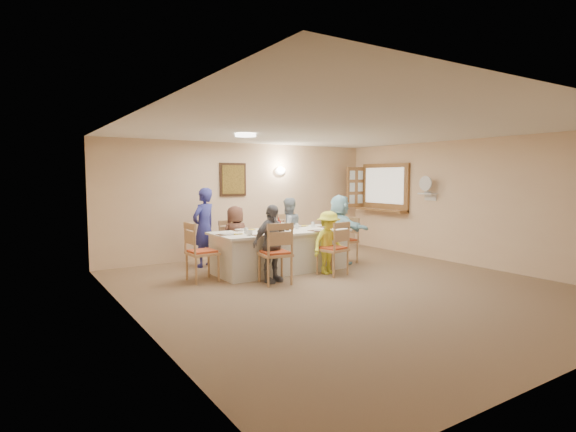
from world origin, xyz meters
TOP-DOWN VIEW (x-y plane):
  - ground at (0.00, 0.00)m, footprint 7.00×7.00m
  - room_walls at (0.00, 0.00)m, footprint 7.00×7.00m
  - wall_picture at (-0.30, 3.46)m, footprint 0.62×0.05m
  - wall_sconce at (0.90, 3.44)m, footprint 0.26×0.09m
  - ceiling_light at (-1.00, 1.50)m, footprint 0.36×0.36m
  - serving_hatch at (3.21, 2.40)m, footprint 0.06×1.50m
  - hatch_sill at (3.09, 2.40)m, footprint 0.30×1.50m
  - shutter_door at (2.95, 3.16)m, footprint 0.55×0.04m
  - fan_shelf at (3.13, 1.05)m, footprint 0.22×0.36m
  - desk_fan at (3.10, 1.05)m, footprint 0.30×0.30m
  - dining_table at (-0.21, 1.64)m, footprint 2.56×1.08m
  - chair_back_left at (-0.81, 2.44)m, footprint 0.48×0.48m
  - chair_back_right at (0.39, 2.44)m, footprint 0.54×0.54m
  - chair_front_left at (-0.81, 0.84)m, footprint 0.57×0.57m
  - chair_front_right at (0.39, 0.84)m, footprint 0.55×0.55m
  - chair_left_end at (-1.76, 1.64)m, footprint 0.50×0.50m
  - chair_right_end at (1.34, 1.64)m, footprint 0.49×0.49m
  - diner_back_left at (-0.81, 2.32)m, footprint 0.64×0.45m
  - diner_back_right at (0.39, 2.32)m, footprint 0.70×0.57m
  - diner_front_left at (-0.81, 0.96)m, footprint 0.89×0.61m
  - diner_front_right at (0.39, 0.96)m, footprint 0.89×0.68m
  - diner_right_end at (1.21, 1.64)m, footprint 1.34×0.53m
  - caregiver at (-1.26, 2.79)m, footprint 0.86×0.82m
  - placemat_fl at (-0.81, 1.22)m, footprint 0.37×0.27m
  - plate_fl at (-0.81, 1.22)m, footprint 0.22×0.22m
  - napkin_fl at (-0.63, 1.17)m, footprint 0.15×0.15m
  - placemat_fr at (0.39, 1.22)m, footprint 0.38×0.28m
  - plate_fr at (0.39, 1.22)m, footprint 0.23×0.23m
  - napkin_fr at (0.57, 1.17)m, footprint 0.15×0.15m
  - placemat_bl at (-0.81, 2.06)m, footprint 0.33×0.25m
  - plate_bl at (-0.81, 2.06)m, footprint 0.26×0.26m
  - napkin_bl at (-0.63, 2.01)m, footprint 0.14×0.14m
  - placemat_br at (0.39, 2.06)m, footprint 0.37×0.28m
  - plate_br at (0.39, 2.06)m, footprint 0.26×0.26m
  - napkin_br at (0.57, 2.01)m, footprint 0.15×0.15m
  - placemat_le at (-1.31, 1.64)m, footprint 0.32×0.24m
  - plate_le at (-1.31, 1.64)m, footprint 0.26×0.26m
  - napkin_le at (-1.13, 1.59)m, footprint 0.15×0.15m
  - placemat_re at (0.91, 1.64)m, footprint 0.36×0.27m
  - plate_re at (0.91, 1.64)m, footprint 0.23×0.23m
  - napkin_re at (1.09, 1.59)m, footprint 0.15×0.15m
  - teacup_a at (-1.02, 1.34)m, footprint 0.17×0.17m
  - teacup_b at (0.16, 2.19)m, footprint 0.17×0.17m
  - bowl_a at (-0.43, 1.38)m, footprint 0.28×0.28m
  - bowl_b at (0.12, 1.86)m, footprint 0.36×0.36m
  - condiment_ketchup at (-0.26, 1.62)m, footprint 0.17×0.17m
  - condiment_brown at (-0.12, 1.69)m, footprint 0.13×0.13m
  - condiment_malt at (-0.09, 1.58)m, footprint 0.18×0.18m
  - drinking_glass at (-0.36, 1.69)m, footprint 0.06×0.06m

SIDE VIEW (x-z plane):
  - ground at x=0.00m, z-range 0.00..0.00m
  - dining_table at x=-0.21m, z-range 0.00..0.76m
  - chair_back_left at x=-0.81m, z-range 0.00..0.92m
  - chair_right_end at x=1.34m, z-range 0.00..0.93m
  - chair_front_right at x=0.39m, z-range 0.00..0.98m
  - chair_back_right at x=0.39m, z-range 0.00..0.98m
  - chair_left_end at x=-1.76m, z-range 0.00..1.01m
  - chair_front_left at x=-0.81m, z-range 0.00..1.03m
  - diner_front_right at x=0.39m, z-range 0.00..1.14m
  - diner_back_left at x=-0.81m, z-range 0.00..1.21m
  - diner_front_left at x=-0.81m, z-range 0.00..1.30m
  - diner_back_right at x=0.39m, z-range 0.00..1.33m
  - diner_right_end at x=1.21m, z-range 0.00..1.40m
  - placemat_fl at x=-0.81m, z-range 0.76..0.77m
  - placemat_fr at x=0.39m, z-range 0.76..0.77m
  - placemat_bl at x=-0.81m, z-range 0.76..0.77m
  - placemat_br at x=0.39m, z-range 0.76..0.77m
  - placemat_le at x=-1.31m, z-range 0.76..0.77m
  - placemat_re at x=0.91m, z-range 0.76..0.77m
  - napkin_fl at x=-0.63m, z-range 0.77..0.77m
  - napkin_fr at x=0.57m, z-range 0.77..0.77m
  - napkin_bl at x=-0.63m, z-range 0.77..0.77m
  - napkin_br at x=0.57m, z-range 0.77..0.77m
  - napkin_le at x=-1.13m, z-range 0.77..0.77m
  - napkin_re at x=1.09m, z-range 0.77..0.77m
  - plate_fl at x=-0.81m, z-range 0.77..0.78m
  - plate_fr at x=0.39m, z-range 0.77..0.78m
  - plate_bl at x=-0.81m, z-range 0.77..0.78m
  - plate_br at x=0.39m, z-range 0.76..0.78m
  - plate_le at x=-1.31m, z-range 0.76..0.78m
  - plate_re at x=0.91m, z-range 0.77..0.78m
  - caregiver at x=-1.26m, z-range 0.00..1.55m
  - bowl_a at x=-0.43m, z-range 0.76..0.82m
  - bowl_b at x=0.12m, z-range 0.76..0.83m
  - teacup_a at x=-1.02m, z-range 0.76..0.85m
  - teacup_b at x=0.16m, z-range 0.76..0.85m
  - drinking_glass at x=-0.36m, z-range 0.77..0.86m
  - condiment_malt at x=-0.09m, z-range 0.76..0.89m
  - condiment_brown at x=-0.12m, z-range 0.76..0.94m
  - condiment_ketchup at x=-0.26m, z-range 0.76..1.02m
  - hatch_sill at x=3.09m, z-range 0.95..1.00m
  - fan_shelf at x=3.13m, z-range 1.39..1.41m
  - serving_hatch at x=3.21m, z-range 0.92..2.08m
  - shutter_door at x=2.95m, z-range 1.00..2.00m
  - room_walls at x=0.00m, z-range -1.99..5.01m
  - desk_fan at x=3.10m, z-range 1.41..1.69m
  - wall_picture at x=-0.30m, z-range 1.34..2.06m
  - wall_sconce at x=0.90m, z-range 1.81..1.99m
  - ceiling_light at x=-1.00m, z-range 2.45..2.50m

